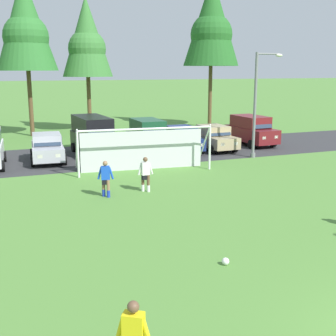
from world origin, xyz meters
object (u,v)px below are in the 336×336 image
object	(u,v)px
parked_car_slot_center_left	(47,148)
player_midfield_center	(106,179)
soccer_ball	(226,261)
parked_car_slot_end	(251,130)
player_winger_left	(145,174)
street_lamp	(258,104)
soccer_goal	(143,148)
parked_car_slot_right	(182,139)
parked_car_slot_center	(93,134)
parked_car_slot_far_right	(214,138)
parked_car_slot_center_right	(148,135)

from	to	relation	value
parked_car_slot_center_left	player_midfield_center	bearing A→B (deg)	-79.87
soccer_ball	parked_car_slot_end	world-z (taller)	parked_car_slot_end
player_winger_left	street_lamp	distance (m)	10.89
soccer_goal	parked_car_slot_right	world-z (taller)	soccer_goal
parked_car_slot_right	player_midfield_center	bearing A→B (deg)	-129.65
parked_car_slot_right	parked_car_slot_end	bearing A→B (deg)	6.37
parked_car_slot_center	parked_car_slot_center_left	bearing A→B (deg)	-156.53
soccer_ball	street_lamp	bearing A→B (deg)	54.97
player_winger_left	parked_car_slot_far_right	world-z (taller)	parked_car_slot_far_right
parked_car_slot_center_left	parked_car_slot_far_right	distance (m)	11.36
soccer_ball	parked_car_slot_center	world-z (taller)	parked_car_slot_center
soccer_ball	parked_car_slot_far_right	world-z (taller)	parked_car_slot_far_right
player_midfield_center	parked_car_slot_right	size ratio (longest dim) A/B	0.39
player_winger_left	parked_car_slot_center_right	size ratio (longest dim) A/B	0.36
parked_car_slot_center	parked_car_slot_center_right	size ratio (longest dim) A/B	1.07
parked_car_slot_center_right	parked_car_slot_right	size ratio (longest dim) A/B	1.08
soccer_ball	player_winger_left	distance (m)	8.38
player_winger_left	parked_car_slot_end	size ratio (longest dim) A/B	0.35
parked_car_slot_center_left	parked_car_slot_center	distance (m)	3.41
parked_car_slot_center	parked_car_slot_far_right	size ratio (longest dim) A/B	1.16
player_midfield_center	parked_car_slot_right	bearing A→B (deg)	50.35
parked_car_slot_center_left	parked_car_slot_center_right	world-z (taller)	parked_car_slot_center_right
soccer_goal	parked_car_slot_far_right	world-z (taller)	soccer_goal
parked_car_slot_center	parked_car_slot_center_right	xyz separation A→B (m)	(3.90, 0.08, -0.23)
soccer_ball	parked_car_slot_end	size ratio (longest dim) A/B	0.05
parked_car_slot_center_left	parked_car_slot_center_right	distance (m)	7.15
player_midfield_center	parked_car_slot_center_left	distance (m)	8.92
player_winger_left	parked_car_slot_center_left	xyz separation A→B (m)	(-3.49, 8.59, 0.05)
soccer_ball	player_midfield_center	distance (m)	8.34
player_winger_left	parked_car_slot_far_right	xyz separation A→B (m)	(7.87, 8.52, 0.05)
parked_car_slot_far_right	parked_car_slot_center	bearing A→B (deg)	170.26
soccer_ball	parked_car_slot_end	distance (m)	21.39
parked_car_slot_center	parked_car_slot_right	bearing A→B (deg)	-10.53
player_midfield_center	player_winger_left	world-z (taller)	same
player_winger_left	parked_car_slot_right	world-z (taller)	parked_car_slot_right
street_lamp	parked_car_slot_center	bearing A→B (deg)	153.75
soccer_goal	parked_car_slot_far_right	size ratio (longest dim) A/B	1.78
parked_car_slot_end	parked_car_slot_center_left	bearing A→B (deg)	-176.55
parked_car_slot_center_left	parked_car_slot_center_right	bearing A→B (deg)	11.50
soccer_ball	parked_car_slot_far_right	bearing A→B (deg)	64.14
soccer_goal	parked_car_slot_end	xyz separation A→B (m)	(10.19, 5.23, -0.18)
player_winger_left	parked_car_slot_far_right	size ratio (longest dim) A/B	0.39
player_winger_left	parked_car_slot_center	distance (m)	9.96
parked_car_slot_center_left	player_winger_left	bearing A→B (deg)	-67.88
soccer_ball	street_lamp	xyz separation A→B (m)	(9.50, 13.55, 3.32)
parked_car_slot_end	parked_car_slot_right	bearing A→B (deg)	-173.63
player_winger_left	parked_car_slot_right	xyz separation A→B (m)	(5.55, 8.83, 0.05)
parked_car_slot_center	soccer_goal	bearing A→B (deg)	-73.50
soccer_ball	parked_car_slot_center_left	bearing A→B (deg)	100.68
player_midfield_center	parked_car_slot_far_right	bearing A→B (deg)	41.64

